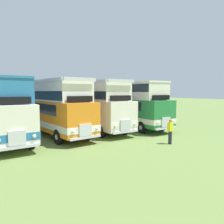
# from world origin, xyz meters

# --- Properties ---
(bus_fifth_in_row) EXTENTS (2.67, 11.03, 4.49)m
(bus_fifth_in_row) POSITION_xyz_m (1.93, 0.48, 2.47)
(bus_fifth_in_row) COLOR silver
(bus_fifth_in_row) RESTS_ON ground
(bus_sixth_in_row) EXTENTS (3.13, 10.82, 4.52)m
(bus_sixth_in_row) POSITION_xyz_m (5.77, 0.42, 2.36)
(bus_sixth_in_row) COLOR orange
(bus_sixth_in_row) RESTS_ON ground
(bus_seventh_in_row) EXTENTS (2.82, 10.43, 4.52)m
(bus_seventh_in_row) POSITION_xyz_m (9.64, 0.36, 2.36)
(bus_seventh_in_row) COLOR silver
(bus_seventh_in_row) RESTS_ON ground
(bus_eighth_in_row) EXTENTS (3.09, 10.86, 4.49)m
(bus_eighth_in_row) POSITION_xyz_m (13.49, -0.11, 2.47)
(bus_eighth_in_row) COLOR #237538
(bus_eighth_in_row) RESTS_ON ground
(marshal_person) EXTENTS (0.36, 0.24, 1.73)m
(marshal_person) POSITION_xyz_m (11.15, -7.74, 0.89)
(marshal_person) COLOR #23232D
(marshal_person) RESTS_ON ground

